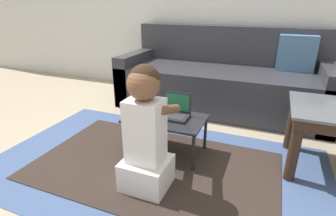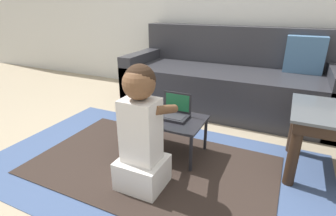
# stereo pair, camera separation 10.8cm
# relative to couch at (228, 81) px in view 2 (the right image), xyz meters

# --- Properties ---
(ground_plane) EXTENTS (16.00, 16.00, 0.00)m
(ground_plane) POSITION_rel_couch_xyz_m (-0.20, -1.31, -0.30)
(ground_plane) COLOR gray
(area_rug) EXTENTS (2.39, 1.43, 0.01)m
(area_rug) POSITION_rel_couch_xyz_m (-0.19, -1.40, -0.30)
(area_rug) COLOR #3D517A
(area_rug) RESTS_ON ground_plane
(couch) EXTENTS (2.19, 0.90, 0.87)m
(couch) POSITION_rel_couch_xyz_m (0.00, 0.00, 0.00)
(couch) COLOR #2D2D33
(couch) RESTS_ON ground_plane
(laptop_desk) EXTENTS (0.59, 0.37, 0.30)m
(laptop_desk) POSITION_rel_couch_xyz_m (-0.19, -1.19, -0.03)
(laptop_desk) COLOR black
(laptop_desk) RESTS_ON ground_plane
(laptop) EXTENTS (0.22, 0.17, 0.18)m
(laptop) POSITION_rel_couch_xyz_m (-0.14, -1.15, 0.03)
(laptop) COLOR #232328
(laptop) RESTS_ON laptop_desk
(computer_mouse) EXTENTS (0.06, 0.10, 0.04)m
(computer_mouse) POSITION_rel_couch_xyz_m (-0.32, -1.21, 0.02)
(computer_mouse) COLOR #B2B7C1
(computer_mouse) RESTS_ON laptop_desk
(person_seated) EXTENTS (0.28, 0.41, 0.80)m
(person_seated) POSITION_rel_couch_xyz_m (-0.14, -1.61, 0.08)
(person_seated) COLOR silver
(person_seated) RESTS_ON ground_plane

